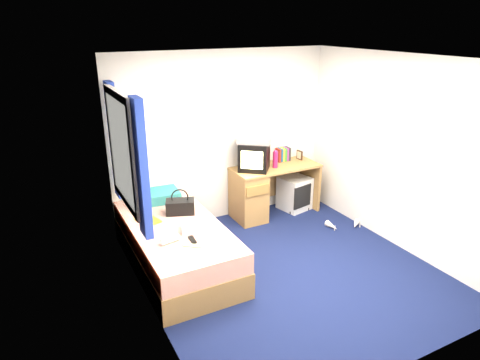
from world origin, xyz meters
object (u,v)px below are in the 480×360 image
crt_tv (254,156)px  remote_control (192,240)px  pink_water_bottle (275,160)px  towel (195,227)px  bed (176,245)px  vcr (254,139)px  storage_cube (294,193)px  colour_swatch_fan (192,246)px  pillow (156,196)px  picture_frame (300,155)px  white_heels (344,225)px  desk (258,191)px  handbag (180,206)px  aerosol_can (267,161)px  water_bottle (170,240)px  magazine (148,220)px

crt_tv → remote_control: size_ratio=3.42×
pink_water_bottle → towel: size_ratio=0.83×
bed → vcr: bearing=27.0°
storage_cube → crt_tv: 1.00m
storage_cube → colour_swatch_fan: size_ratio=2.30×
pillow → pink_water_bottle: size_ratio=2.54×
pillow → crt_tv: bearing=-1.3°
picture_frame → storage_cube: bearing=-147.7°
picture_frame → remote_control: size_ratio=0.88×
crt_tv → picture_frame: bearing=45.5°
towel → white_heels: 2.33m
pillow → vcr: vcr is taller
crt_tv → pink_water_bottle: size_ratio=2.36×
white_heels → picture_frame: bearing=96.5°
towel → white_heels: bearing=2.3°
desk → crt_tv: (-0.08, 0.00, 0.54)m
vcr → picture_frame: vcr is taller
bed → remote_control: 0.53m
desk → handbag: 1.46m
storage_cube → remote_control: bearing=-163.0°
bed → storage_cube: bed is taller
crt_tv → remote_control: 1.89m
bed → aerosol_can: (1.69, 0.76, 0.58)m
pillow → colour_swatch_fan: pillow is taller
bed → handbag: size_ratio=5.15×
aerosol_can → picture_frame: bearing=6.9°
storage_cube → handbag: (-2.01, -0.46, 0.38)m
bed → vcr: size_ratio=4.38×
pink_water_bottle → colour_swatch_fan: (-1.78, -1.24, -0.32)m
picture_frame → remote_control: bearing=-155.6°
bed → remote_control: (0.04, -0.44, 0.28)m
vcr → handbag: 1.49m
vcr → water_bottle: 2.08m
colour_swatch_fan → remote_control: remote_control is taller
handbag → aerosol_can: bearing=39.1°
magazine → desk: bearing=15.6°
bed → crt_tv: size_ratio=3.65×
aerosol_can → storage_cube: bearing=-3.1°
bed → water_bottle: (-0.19, -0.38, 0.31)m
pillow → storage_cube: 2.19m
vcr → aerosol_can: (0.23, 0.02, -0.35)m
water_bottle → desk: bearing=32.9°
towel → colour_swatch_fan: 0.35m
desk → white_heels: bearing=-45.2°
pillow → white_heels: size_ratio=1.19×
water_bottle → towel: bearing=21.2°
handbag → water_bottle: 0.74m
pillow → picture_frame: bearing=1.6°
remote_control → colour_swatch_fan: bearing=-107.8°
vcr → white_heels: size_ratio=0.93×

